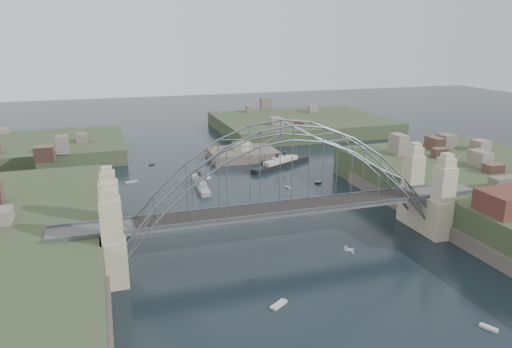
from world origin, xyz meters
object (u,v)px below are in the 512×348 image
object	(u,v)px
fort_island	(243,159)
ocean_liner	(281,163)
naval_cruiser_near	(200,184)
bridge	(286,188)
naval_cruiser_far	(120,152)

from	to	relation	value
fort_island	ocean_liner	distance (m)	15.89
fort_island	naval_cruiser_near	distance (m)	33.07
bridge	naval_cruiser_far	world-z (taller)	bridge
naval_cruiser_far	ocean_liner	distance (m)	57.24
fort_island	naval_cruiser_near	size ratio (longest dim) A/B	1.21
naval_cruiser_near	naval_cruiser_far	distance (m)	49.41
bridge	naval_cruiser_far	distance (m)	93.70
naval_cruiser_near	naval_cruiser_far	xyz separation A→B (m)	(-18.89, 45.65, -0.08)
fort_island	naval_cruiser_near	xyz separation A→B (m)	(-19.68, -26.54, 1.18)
naval_cruiser_far	bridge	bearing A→B (deg)	-73.39
naval_cruiser_near	ocean_liner	size ratio (longest dim) A/B	0.77
naval_cruiser_far	ocean_liner	bearing A→B (deg)	-34.47
bridge	fort_island	bearing A→B (deg)	80.27
fort_island	ocean_liner	xyz separation A→B (m)	(8.62, -13.28, 1.29)
bridge	naval_cruiser_near	bearing A→B (deg)	100.03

